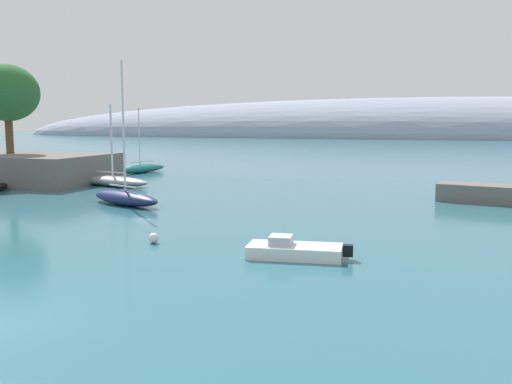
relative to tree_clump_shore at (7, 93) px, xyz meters
name	(u,v)px	position (x,y,z in m)	size (l,w,h in m)	color
shore_outcrop	(11,168)	(0.69, -0.74, -7.37)	(19.03, 10.77, 2.78)	#66605B
tree_clump_shore	(7,93)	(0.00, 0.00, 0.00)	(6.24, 6.24, 8.83)	brown
distant_ridge	(427,137)	(38.43, 178.33, -8.76)	(363.95, 63.82, 30.80)	#8E99AD
sailboat_grey_near_shore	(113,180)	(12.24, -0.84, -8.25)	(8.59, 4.02, 7.51)	gray
sailboat_teal_mid_mooring	(140,168)	(8.03, 11.66, -8.24)	(3.69, 8.13, 7.55)	#1E6B70
sailboat_navy_outer_mooring	(125,197)	(19.66, -10.96, -8.19)	(7.03, 4.34, 10.17)	navy
motorboat_white_foreground	(294,250)	(34.84, -22.26, -8.44)	(4.67, 2.23, 0.96)	white
mooring_buoy_white	(154,238)	(27.59, -21.56, -8.51)	(0.51, 0.51, 0.51)	silver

